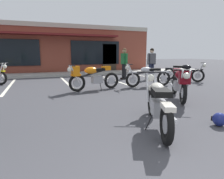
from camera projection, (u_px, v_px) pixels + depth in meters
The scene contains 12 objects.
ground_plane at pixel (94, 108), 4.99m from camera, with size 80.00×80.00×0.00m, color #3D3D42.
sidewalk_kerb at pixel (59, 74), 12.65m from camera, with size 22.00×1.80×0.14m, color #A8A59E.
brick_storefront_building at pixel (52, 50), 16.08m from camera, with size 14.29×6.75×3.43m.
painted_stall_lines at pixel (67, 83), 9.36m from camera, with size 9.90×4.80×0.01m.
motorcycle_foreground_classic at pixel (158, 103), 3.66m from camera, with size 1.13×1.98×0.98m.
motorcycle_red_sportbike at pixel (148, 76), 8.25m from camera, with size 2.11×0.66×0.98m.
motorcycle_silver_naked at pixel (92, 76), 7.38m from camera, with size 2.10×0.76×0.98m.
motorcycle_green_cafe_racer at pixel (183, 72), 9.94m from camera, with size 1.35×1.86×0.98m.
motorcycle_orange_scrambler at pixel (180, 82), 5.86m from camera, with size 1.30×1.89×0.98m.
person_in_shorts_foreground at pixel (124, 62), 10.57m from camera, with size 0.29×0.61×1.68m.
person_by_back_row at pixel (152, 62), 10.75m from camera, with size 0.61×0.33×1.68m.
helmet_on_pavement at pixel (219, 119), 3.76m from camera, with size 0.26×0.26×0.26m.
Camera 1 is at (-1.31, -0.69, 1.37)m, focal length 31.42 mm.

